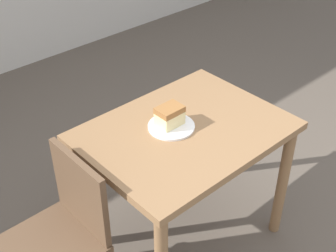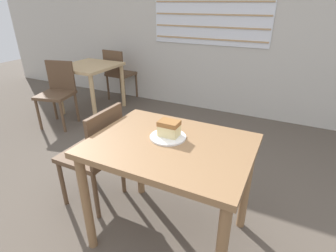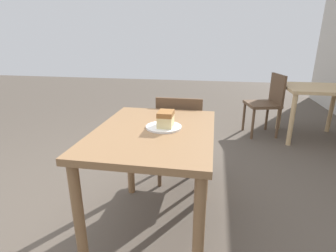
# 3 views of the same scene
# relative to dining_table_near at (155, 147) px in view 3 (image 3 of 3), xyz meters

# --- Properties ---
(ground_plane) EXTENTS (14.00, 14.00, 0.00)m
(ground_plane) POSITION_rel_dining_table_near_xyz_m (0.09, -0.46, -0.66)
(ground_plane) COLOR brown
(dining_table_near) EXTENTS (0.99, 0.75, 0.78)m
(dining_table_near) POSITION_rel_dining_table_near_xyz_m (0.00, 0.00, 0.00)
(dining_table_near) COLOR olive
(dining_table_near) RESTS_ON ground_plane
(dining_table_far) EXTENTS (0.74, 0.80, 0.72)m
(dining_table_far) POSITION_rel_dining_table_near_xyz_m (-2.17, 1.70, -0.06)
(dining_table_far) COLOR tan
(dining_table_far) RESTS_ON ground_plane
(chair_near_window) EXTENTS (0.41, 0.41, 0.86)m
(chair_near_window) POSITION_rel_dining_table_near_xyz_m (-0.70, 0.08, -0.18)
(chair_near_window) COLOR brown
(chair_near_window) RESTS_ON ground_plane
(chair_far_corner) EXTENTS (0.50, 0.50, 0.86)m
(chair_far_corner) POSITION_rel_dining_table_near_xyz_m (-2.22, 1.10, -0.18)
(chair_far_corner) COLOR brown
(chair_far_corner) RESTS_ON ground_plane
(plate) EXTENTS (0.23, 0.23, 0.01)m
(plate) POSITION_rel_dining_table_near_xyz_m (-0.04, 0.05, 0.13)
(plate) COLOR white
(plate) RESTS_ON dining_table_near
(cake_slice) EXTENTS (0.13, 0.10, 0.10)m
(cake_slice) POSITION_rel_dining_table_near_xyz_m (-0.04, 0.07, 0.18)
(cake_slice) COLOR beige
(cake_slice) RESTS_ON plate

